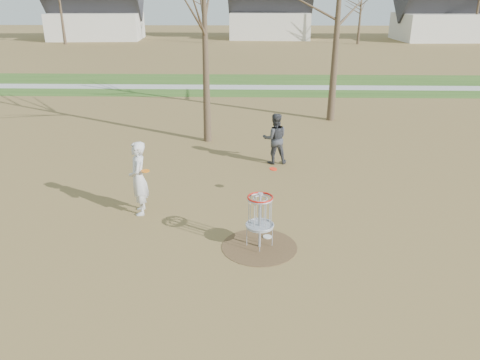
{
  "coord_description": "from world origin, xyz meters",
  "views": [
    {
      "loc": [
        -0.2,
        -9.7,
        5.61
      ],
      "look_at": [
        -0.5,
        1.5,
        1.1
      ],
      "focal_mm": 35.0,
      "sensor_mm": 36.0,
      "label": 1
    }
  ],
  "objects_px": {
    "disc_golf_basket": "(260,212)",
    "player_throwing": "(275,139)",
    "disc_grounded": "(267,237)",
    "player_standing": "(139,178)"
  },
  "relations": [
    {
      "from": "player_standing",
      "to": "player_throwing",
      "type": "height_order",
      "value": "player_standing"
    },
    {
      "from": "player_throwing",
      "to": "disc_grounded",
      "type": "xyz_separation_m",
      "value": [
        -0.39,
        -5.45,
        -0.87
      ]
    },
    {
      "from": "disc_golf_basket",
      "to": "player_throwing",
      "type": "bearing_deg",
      "value": 84.22
    },
    {
      "from": "player_throwing",
      "to": "disc_golf_basket",
      "type": "xyz_separation_m",
      "value": [
        -0.6,
        -5.91,
        0.02
      ]
    },
    {
      "from": "player_standing",
      "to": "disc_grounded",
      "type": "xyz_separation_m",
      "value": [
        3.42,
        -1.31,
        -0.99
      ]
    },
    {
      "from": "disc_golf_basket",
      "to": "disc_grounded",
      "type": "bearing_deg",
      "value": 66.08
    },
    {
      "from": "player_throwing",
      "to": "disc_golf_basket",
      "type": "height_order",
      "value": "player_throwing"
    },
    {
      "from": "player_standing",
      "to": "disc_grounded",
      "type": "bearing_deg",
      "value": 57.53
    },
    {
      "from": "disc_grounded",
      "to": "player_throwing",
      "type": "bearing_deg",
      "value": 85.86
    },
    {
      "from": "disc_grounded",
      "to": "disc_golf_basket",
      "type": "xyz_separation_m",
      "value": [
        -0.2,
        -0.46,
        0.89
      ]
    }
  ]
}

